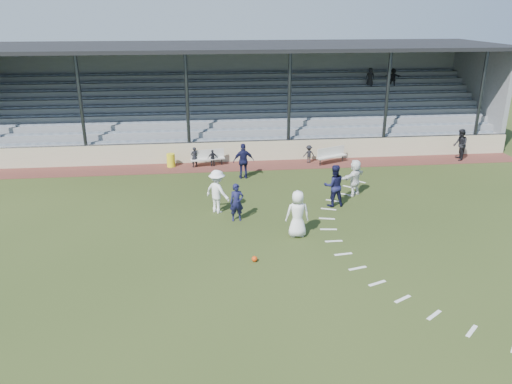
{
  "coord_description": "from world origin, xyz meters",
  "views": [
    {
      "loc": [
        -2.23,
        -17.55,
        8.74
      ],
      "look_at": [
        0.0,
        2.5,
        1.3
      ],
      "focal_mm": 35.0,
      "sensor_mm": 36.0,
      "label": 1
    }
  ],
  "objects_px": {
    "player_navy_lead": "(237,202)",
    "football": "(255,259)",
    "official": "(460,145)",
    "bench_left": "(208,156)",
    "trash_bin": "(171,160)",
    "player_white_lead": "(297,214)",
    "bench_right": "(331,154)"
  },
  "relations": [
    {
      "from": "player_navy_lead",
      "to": "football",
      "type": "bearing_deg",
      "value": -90.41
    },
    {
      "from": "official",
      "to": "football",
      "type": "bearing_deg",
      "value": -36.46
    },
    {
      "from": "football",
      "to": "bench_left",
      "type": "bearing_deg",
      "value": 96.9
    },
    {
      "from": "trash_bin",
      "to": "player_white_lead",
      "type": "height_order",
      "value": "player_white_lead"
    },
    {
      "from": "bench_right",
      "to": "football",
      "type": "distance_m",
      "value": 13.23
    },
    {
      "from": "player_white_lead",
      "to": "bench_left",
      "type": "bearing_deg",
      "value": -71.66
    },
    {
      "from": "bench_left",
      "to": "player_navy_lead",
      "type": "height_order",
      "value": "player_navy_lead"
    },
    {
      "from": "football",
      "to": "player_navy_lead",
      "type": "distance_m",
      "value": 3.96
    },
    {
      "from": "bench_right",
      "to": "football",
      "type": "height_order",
      "value": "bench_right"
    },
    {
      "from": "bench_left",
      "to": "official",
      "type": "bearing_deg",
      "value": -13.69
    },
    {
      "from": "player_navy_lead",
      "to": "bench_right",
      "type": "bearing_deg",
      "value": 46.15
    },
    {
      "from": "trash_bin",
      "to": "bench_left",
      "type": "bearing_deg",
      "value": -0.87
    },
    {
      "from": "player_white_lead",
      "to": "player_navy_lead",
      "type": "distance_m",
      "value": 2.98
    },
    {
      "from": "player_navy_lead",
      "to": "official",
      "type": "bearing_deg",
      "value": 22.91
    },
    {
      "from": "player_white_lead",
      "to": "official",
      "type": "distance_m",
      "value": 15.28
    },
    {
      "from": "bench_right",
      "to": "official",
      "type": "distance_m",
      "value": 7.95
    },
    {
      "from": "bench_left",
      "to": "player_navy_lead",
      "type": "bearing_deg",
      "value": -94.18
    },
    {
      "from": "football",
      "to": "player_white_lead",
      "type": "height_order",
      "value": "player_white_lead"
    },
    {
      "from": "football",
      "to": "bench_right",
      "type": "bearing_deg",
      "value": 63.53
    },
    {
      "from": "official",
      "to": "trash_bin",
      "type": "bearing_deg",
      "value": -78.22
    },
    {
      "from": "player_navy_lead",
      "to": "bench_left",
      "type": "bearing_deg",
      "value": 91.93
    },
    {
      "from": "bench_left",
      "to": "trash_bin",
      "type": "distance_m",
      "value": 2.15
    },
    {
      "from": "player_white_lead",
      "to": "football",
      "type": "bearing_deg",
      "value": 45.28
    },
    {
      "from": "trash_bin",
      "to": "football",
      "type": "bearing_deg",
      "value": -73.45
    },
    {
      "from": "bench_left",
      "to": "player_white_lead",
      "type": "relative_size",
      "value": 1.05
    },
    {
      "from": "official",
      "to": "player_white_lead",
      "type": "bearing_deg",
      "value": -37.49
    },
    {
      "from": "bench_left",
      "to": "trash_bin",
      "type": "height_order",
      "value": "bench_left"
    },
    {
      "from": "bench_right",
      "to": "football",
      "type": "bearing_deg",
      "value": -140.7
    },
    {
      "from": "trash_bin",
      "to": "player_navy_lead",
      "type": "relative_size",
      "value": 0.46
    },
    {
      "from": "player_navy_lead",
      "to": "player_white_lead",
      "type": "bearing_deg",
      "value": -44.56
    },
    {
      "from": "trash_bin",
      "to": "football",
      "type": "height_order",
      "value": "trash_bin"
    },
    {
      "from": "trash_bin",
      "to": "bench_right",
      "type": "bearing_deg",
      "value": -1.86
    }
  ]
}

